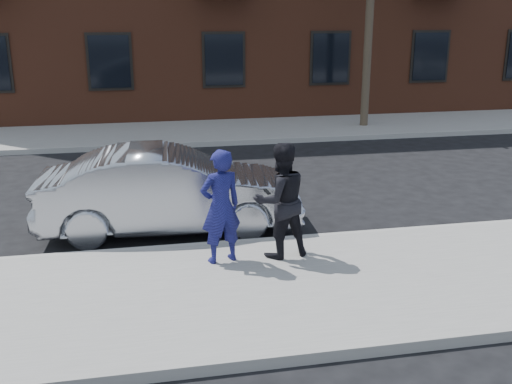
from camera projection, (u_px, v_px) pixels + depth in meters
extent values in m
plane|color=black|center=(346.00, 281.00, 8.88)|extent=(100.00, 100.00, 0.00)
cube|color=gray|center=(352.00, 284.00, 8.62)|extent=(50.00, 3.50, 0.15)
cube|color=#999691|center=(316.00, 239.00, 10.31)|extent=(50.00, 0.10, 0.15)
cube|color=gray|center=(230.00, 131.00, 19.40)|extent=(50.00, 3.50, 0.15)
cube|color=#999691|center=(239.00, 143.00, 17.71)|extent=(50.00, 0.10, 0.15)
cube|color=black|center=(331.00, 58.00, 21.09)|extent=(1.30, 0.06, 1.70)
cylinder|color=#3B2E22|center=(367.00, 61.00, 19.37)|extent=(0.26, 0.26, 4.20)
imported|color=#999BA3|center=(170.00, 191.00, 10.69)|extent=(4.69, 1.83, 1.52)
imported|color=navy|center=(221.00, 207.00, 8.97)|extent=(0.73, 0.58, 1.76)
cube|color=black|center=(211.00, 177.00, 9.02)|extent=(0.10, 0.14, 0.08)
imported|color=black|center=(281.00, 200.00, 9.18)|extent=(1.00, 0.85, 1.81)
cube|color=black|center=(267.00, 192.00, 9.25)|extent=(0.11, 0.15, 0.06)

